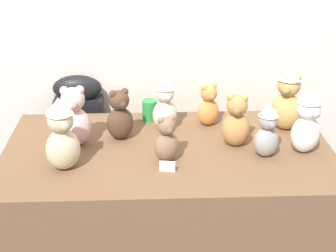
{
  "coord_description": "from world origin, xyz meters",
  "views": [
    {
      "loc": [
        -0.09,
        -1.91,
        1.9
      ],
      "look_at": [
        0.0,
        0.25,
        0.88
      ],
      "focal_mm": 54.01,
      "sensor_mm": 36.0,
      "label": 1
    }
  ],
  "objects_px": {
    "display_table": "(168,214)",
    "instrument_case": "(82,149)",
    "teddy_bear_cocoa": "(120,116)",
    "teddy_bear_snow": "(307,121)",
    "teddy_bear_caramel": "(236,122)",
    "teddy_bear_ash": "(267,131)",
    "party_cup_green": "(150,110)",
    "teddy_bear_mocha": "(167,140)",
    "teddy_bear_blush": "(74,118)",
    "teddy_bear_ginger": "(208,106)",
    "teddy_bear_cream": "(165,104)",
    "teddy_bear_honey": "(287,98)",
    "teddy_bear_sand": "(62,135)"
  },
  "relations": [
    {
      "from": "display_table",
      "to": "teddy_bear_ginger",
      "type": "bearing_deg",
      "value": 50.01
    },
    {
      "from": "teddy_bear_ginger",
      "to": "instrument_case",
      "type": "bearing_deg",
      "value": 137.17
    },
    {
      "from": "teddy_bear_caramel",
      "to": "teddy_bear_blush",
      "type": "xyz_separation_m",
      "value": [
        -0.77,
        0.04,
        0.02
      ]
    },
    {
      "from": "instrument_case",
      "to": "teddy_bear_honey",
      "type": "bearing_deg",
      "value": -19.41
    },
    {
      "from": "teddy_bear_sand",
      "to": "teddy_bear_mocha",
      "type": "xyz_separation_m",
      "value": [
        0.46,
        0.05,
        -0.06
      ]
    },
    {
      "from": "display_table",
      "to": "teddy_bear_mocha",
      "type": "height_order",
      "value": "teddy_bear_mocha"
    },
    {
      "from": "teddy_bear_cocoa",
      "to": "teddy_bear_mocha",
      "type": "distance_m",
      "value": 0.33
    },
    {
      "from": "display_table",
      "to": "teddy_bear_caramel",
      "type": "distance_m",
      "value": 0.6
    },
    {
      "from": "teddy_bear_cocoa",
      "to": "teddy_bear_snow",
      "type": "height_order",
      "value": "teddy_bear_snow"
    },
    {
      "from": "teddy_bear_snow",
      "to": "teddy_bear_mocha",
      "type": "height_order",
      "value": "teddy_bear_snow"
    },
    {
      "from": "display_table",
      "to": "teddy_bear_ginger",
      "type": "distance_m",
      "value": 0.6
    },
    {
      "from": "teddy_bear_ginger",
      "to": "teddy_bear_honey",
      "type": "bearing_deg",
      "value": -29.27
    },
    {
      "from": "teddy_bear_mocha",
      "to": "teddy_bear_blush",
      "type": "bearing_deg",
      "value": 134.84
    },
    {
      "from": "party_cup_green",
      "to": "instrument_case",
      "type": "bearing_deg",
      "value": 151.68
    },
    {
      "from": "teddy_bear_caramel",
      "to": "teddy_bear_blush",
      "type": "height_order",
      "value": "teddy_bear_blush"
    },
    {
      "from": "display_table",
      "to": "teddy_bear_caramel",
      "type": "height_order",
      "value": "teddy_bear_caramel"
    },
    {
      "from": "instrument_case",
      "to": "teddy_bear_snow",
      "type": "height_order",
      "value": "teddy_bear_snow"
    },
    {
      "from": "teddy_bear_sand",
      "to": "teddy_bear_mocha",
      "type": "distance_m",
      "value": 0.47
    },
    {
      "from": "display_table",
      "to": "teddy_bear_cream",
      "type": "height_order",
      "value": "teddy_bear_cream"
    },
    {
      "from": "teddy_bear_honey",
      "to": "teddy_bear_caramel",
      "type": "bearing_deg",
      "value": -118.86
    },
    {
      "from": "party_cup_green",
      "to": "teddy_bear_ash",
      "type": "bearing_deg",
      "value": -39.21
    },
    {
      "from": "teddy_bear_ginger",
      "to": "teddy_bear_snow",
      "type": "height_order",
      "value": "teddy_bear_snow"
    },
    {
      "from": "teddy_bear_ash",
      "to": "teddy_bear_cream",
      "type": "relative_size",
      "value": 0.92
    },
    {
      "from": "party_cup_green",
      "to": "teddy_bear_sand",
      "type": "bearing_deg",
      "value": -126.68
    },
    {
      "from": "instrument_case",
      "to": "party_cup_green",
      "type": "relative_size",
      "value": 8.59
    },
    {
      "from": "teddy_bear_ginger",
      "to": "teddy_bear_mocha",
      "type": "distance_m",
      "value": 0.45
    },
    {
      "from": "teddy_bear_honey",
      "to": "teddy_bear_blush",
      "type": "distance_m",
      "value": 1.07
    },
    {
      "from": "teddy_bear_cream",
      "to": "teddy_bear_honey",
      "type": "height_order",
      "value": "teddy_bear_honey"
    },
    {
      "from": "instrument_case",
      "to": "teddy_bear_honey",
      "type": "distance_m",
      "value": 1.26
    },
    {
      "from": "teddy_bear_cream",
      "to": "teddy_bear_blush",
      "type": "relative_size",
      "value": 0.93
    },
    {
      "from": "teddy_bear_cream",
      "to": "teddy_bear_honey",
      "type": "distance_m",
      "value": 0.63
    },
    {
      "from": "teddy_bear_caramel",
      "to": "teddy_bear_sand",
      "type": "bearing_deg",
      "value": -155.63
    },
    {
      "from": "display_table",
      "to": "teddy_bear_ash",
      "type": "xyz_separation_m",
      "value": [
        0.45,
        -0.09,
        0.51
      ]
    },
    {
      "from": "teddy_bear_cream",
      "to": "teddy_bear_ginger",
      "type": "xyz_separation_m",
      "value": [
        0.23,
        0.04,
        -0.03
      ]
    },
    {
      "from": "display_table",
      "to": "teddy_bear_ginger",
      "type": "height_order",
      "value": "teddy_bear_ginger"
    },
    {
      "from": "teddy_bear_caramel",
      "to": "teddy_bear_cream",
      "type": "bearing_deg",
      "value": 159.48
    },
    {
      "from": "display_table",
      "to": "teddy_bear_cocoa",
      "type": "height_order",
      "value": "teddy_bear_cocoa"
    },
    {
      "from": "teddy_bear_honey",
      "to": "teddy_bear_snow",
      "type": "bearing_deg",
      "value": -53.95
    },
    {
      "from": "teddy_bear_honey",
      "to": "teddy_bear_snow",
      "type": "relative_size",
      "value": 1.08
    },
    {
      "from": "teddy_bear_sand",
      "to": "teddy_bear_snow",
      "type": "xyz_separation_m",
      "value": [
        1.12,
        0.12,
        -0.01
      ]
    },
    {
      "from": "teddy_bear_sand",
      "to": "teddy_bear_cocoa",
      "type": "height_order",
      "value": "teddy_bear_sand"
    },
    {
      "from": "teddy_bear_ash",
      "to": "teddy_bear_honey",
      "type": "bearing_deg",
      "value": 44.24
    },
    {
      "from": "teddy_bear_sand",
      "to": "party_cup_green",
      "type": "distance_m",
      "value": 0.65
    },
    {
      "from": "display_table",
      "to": "teddy_bear_snow",
      "type": "height_order",
      "value": "teddy_bear_snow"
    },
    {
      "from": "teddy_bear_ash",
      "to": "party_cup_green",
      "type": "distance_m",
      "value": 0.7
    },
    {
      "from": "teddy_bear_cream",
      "to": "party_cup_green",
      "type": "relative_size",
      "value": 2.58
    },
    {
      "from": "teddy_bear_ash",
      "to": "teddy_bear_mocha",
      "type": "relative_size",
      "value": 1.17
    },
    {
      "from": "display_table",
      "to": "instrument_case",
      "type": "height_order",
      "value": "instrument_case"
    },
    {
      "from": "teddy_bear_sand",
      "to": "teddy_bear_snow",
      "type": "height_order",
      "value": "teddy_bear_sand"
    },
    {
      "from": "instrument_case",
      "to": "teddy_bear_cocoa",
      "type": "relative_size",
      "value": 3.59
    }
  ]
}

